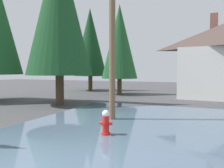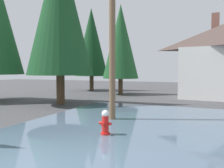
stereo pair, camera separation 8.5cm
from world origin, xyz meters
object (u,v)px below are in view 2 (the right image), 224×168
at_px(utility_pole, 112,9).
at_px(pine_tree_tall_left, 121,42).
at_px(pine_tree_far_center, 91,42).
at_px(fire_hydrant, 105,123).
at_px(pine_tree_mid_left, 59,7).

bearing_deg(utility_pole, pine_tree_tall_left, 109.20).
xyz_separation_m(utility_pole, pine_tree_far_center, (-8.06, 13.10, 0.31)).
bearing_deg(pine_tree_tall_left, fire_hydrant, -71.08).
bearing_deg(pine_tree_mid_left, utility_pole, -32.30).
bearing_deg(utility_pole, fire_hydrant, -72.28).
bearing_deg(pine_tree_far_center, utility_pole, -58.40).
distance_m(pine_tree_tall_left, pine_tree_mid_left, 7.60).
relative_size(utility_pole, pine_tree_tall_left, 1.16).
xyz_separation_m(fire_hydrant, pine_tree_mid_left, (-5.86, 5.64, 5.86)).
xyz_separation_m(utility_pole, pine_tree_mid_left, (-5.08, 3.21, 1.36)).
height_order(fire_hydrant, utility_pole, utility_pole).
distance_m(pine_tree_mid_left, pine_tree_far_center, 10.38).
height_order(utility_pole, pine_tree_mid_left, pine_tree_mid_left).
xyz_separation_m(pine_tree_tall_left, pine_tree_far_center, (-4.39, 2.57, 0.41)).
relative_size(pine_tree_tall_left, pine_tree_mid_left, 0.77).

